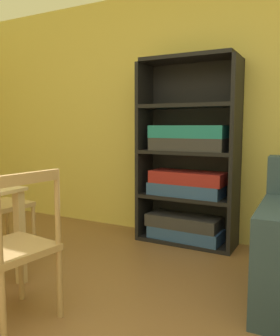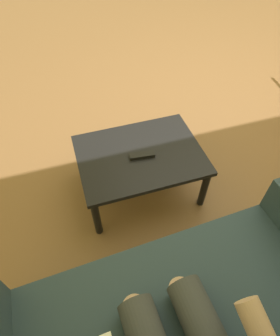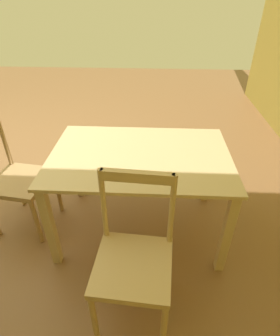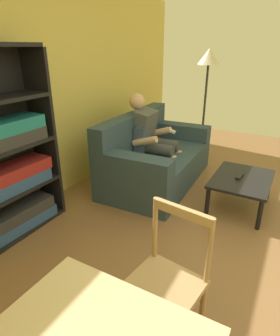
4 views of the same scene
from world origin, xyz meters
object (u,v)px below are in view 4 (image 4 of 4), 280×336
(couch, at_px, (154,158))
(dining_chair_facing_couch, at_px, (165,284))
(person_lounging, at_px, (151,137))
(bookshelf, at_px, (8,163))
(coffee_table, at_px, (242,182))
(tv_remote, at_px, (240,176))
(floor_lamp, at_px, (208,67))

(couch, distance_m, dining_chair_facing_couch, 2.39)
(person_lounging, distance_m, bookshelf, 1.89)
(bookshelf, bearing_deg, dining_chair_facing_couch, -101.30)
(couch, distance_m, coffee_table, 1.23)
(couch, distance_m, tv_remote, 1.20)
(coffee_table, xyz_separation_m, dining_chair_facing_couch, (-1.95, 0.08, 0.12))
(couch, bearing_deg, floor_lamp, -11.61)
(coffee_table, xyz_separation_m, tv_remote, (-0.00, 0.03, 0.06))
(person_lounging, relative_size, coffee_table, 1.42)
(coffee_table, height_order, floor_lamp, floor_lamp)
(coffee_table, distance_m, bookshelf, 2.53)
(dining_chair_facing_couch, relative_size, floor_lamp, 0.52)
(tv_remote, bearing_deg, person_lounging, -2.35)
(person_lounging, relative_size, dining_chair_facing_couch, 1.32)
(bookshelf, height_order, dining_chair_facing_couch, bookshelf)
(couch, xyz_separation_m, person_lounging, (0.05, 0.07, 0.28))
(coffee_table, bearing_deg, dining_chair_facing_couch, 177.52)
(couch, relative_size, tv_remote, 10.89)
(person_lounging, distance_m, dining_chair_facing_couch, 2.47)
(couch, bearing_deg, dining_chair_facing_couch, -151.54)
(person_lounging, xyz_separation_m, dining_chair_facing_couch, (-2.15, -1.20, -0.17))
(person_lounging, xyz_separation_m, tv_remote, (-0.20, -1.26, -0.23))
(floor_lamp, bearing_deg, person_lounging, 165.03)
(dining_chair_facing_couch, bearing_deg, couch, 28.46)
(couch, height_order, bookshelf, bookshelf)
(couch, distance_m, bookshelf, 1.91)
(coffee_table, relative_size, bookshelf, 0.47)
(tv_remote, height_order, floor_lamp, floor_lamp)
(couch, height_order, tv_remote, couch)
(coffee_table, height_order, tv_remote, tv_remote)
(coffee_table, xyz_separation_m, bookshelf, (-1.58, 1.92, 0.41))
(coffee_table, bearing_deg, floor_lamp, 33.18)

